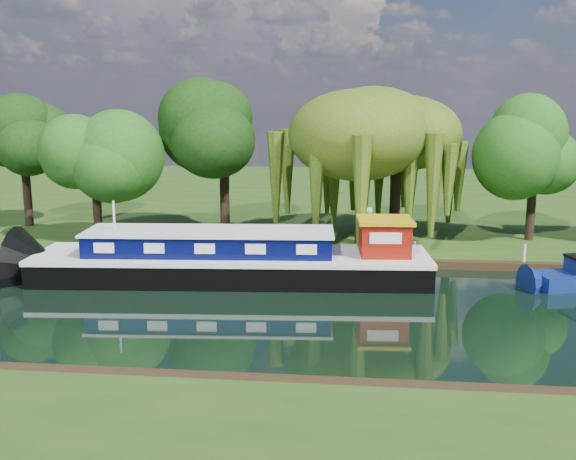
# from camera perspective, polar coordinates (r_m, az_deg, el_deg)

# --- Properties ---
(ground) EXTENTS (120.00, 120.00, 0.00)m
(ground) POSITION_cam_1_polar(r_m,az_deg,el_deg) (28.70, 6.51, -7.27)
(ground) COLOR black
(far_bank) EXTENTS (120.00, 52.00, 0.45)m
(far_bank) POSITION_cam_1_polar(r_m,az_deg,el_deg) (61.86, 6.33, 2.95)
(far_bank) COLOR #203E11
(far_bank) RESTS_ON ground
(dutch_barge) EXTENTS (20.64, 6.02, 4.30)m
(dutch_barge) POSITION_cam_1_polar(r_m,az_deg,el_deg) (33.47, -4.73, -2.64)
(dutch_barge) COLOR black
(dutch_barge) RESTS_ON ground
(red_dinghy) EXTENTS (3.37, 2.61, 0.64)m
(red_dinghy) POSITION_cam_1_polar(r_m,az_deg,el_deg) (34.80, -6.44, -3.95)
(red_dinghy) COLOR maroon
(red_dinghy) RESTS_ON ground
(willow_left) EXTENTS (7.61, 7.61, 9.12)m
(willow_left) POSITION_cam_1_polar(r_m,az_deg,el_deg) (39.71, 6.62, 8.28)
(willow_left) COLOR black
(willow_left) RESTS_ON far_bank
(willow_right) EXTENTS (6.76, 6.76, 8.23)m
(willow_right) POSITION_cam_1_polar(r_m,az_deg,el_deg) (42.08, 9.65, 7.52)
(willow_right) COLOR black
(willow_right) RESTS_ON far_bank
(tree_far_left) EXTENTS (4.93, 4.93, 7.94)m
(tree_far_left) POSITION_cam_1_polar(r_m,az_deg,el_deg) (41.35, -16.85, 6.34)
(tree_far_left) COLOR black
(tree_far_left) RESTS_ON far_bank
(tree_far_back) EXTENTS (4.96, 4.96, 8.34)m
(tree_far_back) POSITION_cam_1_polar(r_m,az_deg,el_deg) (48.78, -22.47, 7.11)
(tree_far_back) COLOR black
(tree_far_back) RESTS_ON far_bank
(tree_far_mid) EXTENTS (5.71, 5.71, 9.35)m
(tree_far_mid) POSITION_cam_1_polar(r_m,az_deg,el_deg) (43.30, -5.75, 8.29)
(tree_far_mid) COLOR black
(tree_far_mid) RESTS_ON far_bank
(tree_far_right) EXTENTS (4.82, 4.82, 7.89)m
(tree_far_right) POSITION_cam_1_polar(r_m,az_deg,el_deg) (43.27, 21.10, 6.26)
(tree_far_right) COLOR black
(tree_far_right) RESTS_ON far_bank
(lamppost) EXTENTS (0.36, 0.36, 2.56)m
(lamppost) POSITION_cam_1_polar(r_m,az_deg,el_deg) (38.31, 7.25, 1.15)
(lamppost) COLOR silver
(lamppost) RESTS_ON far_bank
(mooring_posts) EXTENTS (19.16, 0.16, 1.00)m
(mooring_posts) POSITION_cam_1_polar(r_m,az_deg,el_deg) (36.54, 5.68, -1.66)
(mooring_posts) COLOR silver
(mooring_posts) RESTS_ON far_bank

